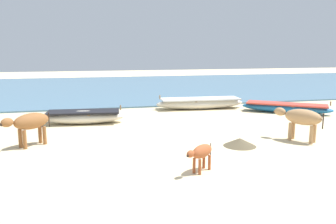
# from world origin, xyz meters

# --- Properties ---
(ground) EXTENTS (80.00, 80.00, 0.00)m
(ground) POSITION_xyz_m (0.00, 0.00, 0.00)
(ground) COLOR beige
(sea_water) EXTENTS (60.00, 20.00, 0.08)m
(sea_water) POSITION_xyz_m (0.00, 17.77, 0.04)
(sea_water) COLOR slate
(sea_water) RESTS_ON ground
(fishing_boat_0) EXTENTS (3.38, 1.39, 0.73)m
(fishing_boat_0) POSITION_xyz_m (-2.84, 4.58, 0.29)
(fishing_boat_0) COLOR beige
(fishing_boat_0) RESTS_ON ground
(fishing_boat_2) EXTENTS (3.94, 3.21, 0.66)m
(fishing_boat_2) POSITION_xyz_m (6.61, 4.78, 0.25)
(fishing_boat_2) COLOR #1E669E
(fishing_boat_2) RESTS_ON ground
(fishing_boat_3) EXTENTS (4.62, 1.39, 0.75)m
(fishing_boat_3) POSITION_xyz_m (2.97, 6.83, 0.30)
(fishing_boat_3) COLOR beige
(fishing_boat_3) RESTS_ON ground
(cow_adult_brown) EXTENTS (1.42, 1.24, 1.05)m
(cow_adult_brown) POSITION_xyz_m (-4.43, 1.50, 0.76)
(cow_adult_brown) COLOR brown
(cow_adult_brown) RESTS_ON ground
(calf_near_rust) EXTENTS (0.94, 0.80, 0.69)m
(calf_near_rust) POSITION_xyz_m (0.03, -1.90, 0.49)
(calf_near_rust) COLOR #9E4C28
(calf_near_rust) RESTS_ON ground
(cow_second_adult_tan) EXTENTS (1.20, 1.52, 1.08)m
(cow_second_adult_tan) POSITION_xyz_m (4.16, 0.08, 0.78)
(cow_second_adult_tan) COLOR tan
(cow_second_adult_tan) RESTS_ON ground
(debris_pile_0) EXTENTS (1.14, 1.14, 0.26)m
(debris_pile_0) POSITION_xyz_m (1.96, -0.00, 0.13)
(debris_pile_0) COLOR brown
(debris_pile_0) RESTS_ON ground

